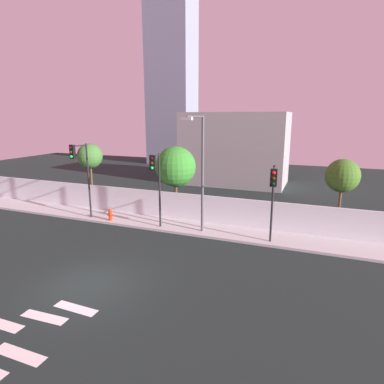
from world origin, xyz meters
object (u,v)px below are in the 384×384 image
(traffic_light_center, at_px, (156,175))
(roadside_tree_midleft, at_px, (176,167))
(roadside_tree_leftmost, at_px, (90,156))
(traffic_light_left, at_px, (80,166))
(traffic_light_right, at_px, (273,189))
(fire_hydrant, at_px, (110,214))
(roadside_tree_midright, at_px, (342,176))
(street_lamp_curbside, at_px, (200,165))

(traffic_light_center, height_order, roadside_tree_midleft, roadside_tree_midleft)
(roadside_tree_leftmost, bearing_deg, traffic_light_left, -59.28)
(traffic_light_right, xyz_separation_m, roadside_tree_midleft, (-7.32, 3.90, 0.21))
(traffic_light_center, distance_m, fire_hydrant, 4.80)
(traffic_light_right, height_order, roadside_tree_leftmost, roadside_tree_leftmost)
(roadside_tree_leftmost, height_order, roadside_tree_midright, roadside_tree_leftmost)
(roadside_tree_midleft, bearing_deg, roadside_tree_midright, -0.00)
(roadside_tree_leftmost, bearing_deg, traffic_light_right, -14.85)
(traffic_light_right, xyz_separation_m, roadside_tree_midright, (3.48, 3.90, 0.26))
(traffic_light_center, distance_m, street_lamp_curbside, 2.83)
(traffic_light_left, distance_m, traffic_light_center, 5.53)
(traffic_light_center, height_order, roadside_tree_midright, traffic_light_center)
(fire_hydrant, xyz_separation_m, roadside_tree_midright, (14.17, 3.31, 3.00))
(roadside_tree_midright, bearing_deg, traffic_light_left, -166.62)
(traffic_light_left, distance_m, fire_hydrant, 3.76)
(traffic_light_right, bearing_deg, traffic_light_left, 179.49)
(traffic_light_right, bearing_deg, roadside_tree_leftmost, 165.15)
(fire_hydrant, height_order, roadside_tree_midleft, roadside_tree_midleft)
(street_lamp_curbside, relative_size, roadside_tree_leftmost, 1.39)
(traffic_light_center, height_order, fire_hydrant, traffic_light_center)
(fire_hydrant, bearing_deg, traffic_light_center, -5.99)
(roadside_tree_leftmost, relative_size, roadside_tree_midright, 1.08)
(street_lamp_curbside, height_order, roadside_tree_midleft, street_lamp_curbside)
(traffic_light_left, xyz_separation_m, street_lamp_curbside, (8.24, 0.47, 0.42))
(traffic_light_left, height_order, street_lamp_curbside, street_lamp_curbside)
(traffic_light_left, relative_size, traffic_light_center, 1.09)
(traffic_light_left, bearing_deg, traffic_light_center, 0.96)
(traffic_light_left, relative_size, roadside_tree_midleft, 1.03)
(traffic_light_center, bearing_deg, street_lamp_curbside, 7.95)
(roadside_tree_leftmost, distance_m, roadside_tree_midleft, 7.42)
(roadside_tree_midleft, bearing_deg, roadside_tree_leftmost, 180.00)
(fire_hydrant, xyz_separation_m, roadside_tree_midleft, (3.38, 3.31, 2.95))
(traffic_light_center, xyz_separation_m, street_lamp_curbside, (2.71, 0.38, 0.73))
(roadside_tree_midleft, bearing_deg, traffic_light_center, -84.33)
(traffic_light_left, relative_size, street_lamp_curbside, 0.74)
(fire_hydrant, bearing_deg, roadside_tree_leftmost, 140.63)
(traffic_light_right, relative_size, roadside_tree_midleft, 0.87)
(street_lamp_curbside, height_order, roadside_tree_leftmost, street_lamp_curbside)
(fire_hydrant, bearing_deg, roadside_tree_midright, 13.14)
(traffic_light_right, relative_size, roadside_tree_leftmost, 0.87)
(traffic_light_left, height_order, traffic_light_right, traffic_light_left)
(traffic_light_right, bearing_deg, street_lamp_curbside, 172.19)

